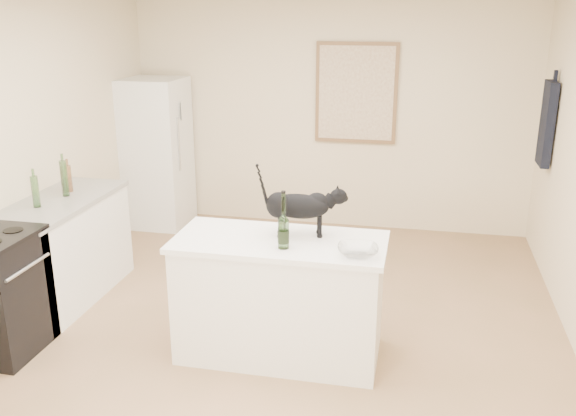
{
  "coord_description": "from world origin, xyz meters",
  "views": [
    {
      "loc": [
        1.02,
        -4.17,
        2.46
      ],
      "look_at": [
        0.15,
        -0.15,
        1.12
      ],
      "focal_mm": 38.7,
      "sensor_mm": 36.0,
      "label": 1
    }
  ],
  "objects_px": {
    "fridge": "(156,153)",
    "black_cat": "(299,209)",
    "glass_bowl": "(358,251)",
    "wine_bottle": "(283,223)"
  },
  "relations": [
    {
      "from": "fridge",
      "to": "black_cat",
      "type": "relative_size",
      "value": 3.03
    },
    {
      "from": "fridge",
      "to": "glass_bowl",
      "type": "bearing_deg",
      "value": -46.25
    },
    {
      "from": "black_cat",
      "to": "wine_bottle",
      "type": "height_order",
      "value": "black_cat"
    },
    {
      "from": "black_cat",
      "to": "glass_bowl",
      "type": "xyz_separation_m",
      "value": [
        0.46,
        -0.29,
        -0.16
      ]
    },
    {
      "from": "wine_bottle",
      "to": "glass_bowl",
      "type": "bearing_deg",
      "value": -3.71
    },
    {
      "from": "black_cat",
      "to": "glass_bowl",
      "type": "relative_size",
      "value": 2.1
    },
    {
      "from": "wine_bottle",
      "to": "glass_bowl",
      "type": "xyz_separation_m",
      "value": [
        0.51,
        -0.03,
        -0.14
      ]
    },
    {
      "from": "glass_bowl",
      "to": "wine_bottle",
      "type": "bearing_deg",
      "value": 176.29
    },
    {
      "from": "black_cat",
      "to": "wine_bottle",
      "type": "bearing_deg",
      "value": -114.21
    },
    {
      "from": "fridge",
      "to": "black_cat",
      "type": "distance_m",
      "value": 3.27
    }
  ]
}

